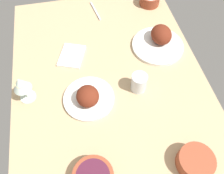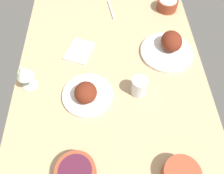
% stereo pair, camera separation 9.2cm
% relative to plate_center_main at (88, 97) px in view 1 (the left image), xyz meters
% --- Properties ---
extents(dining_table, '(1.40, 0.90, 0.04)m').
position_rel_plate_center_main_xyz_m(dining_table, '(0.04, -0.11, -0.05)').
color(dining_table, tan).
rests_on(dining_table, ground).
extents(plate_center_main, '(0.23, 0.23, 0.09)m').
position_rel_plate_center_main_xyz_m(plate_center_main, '(0.00, 0.00, 0.00)').
color(plate_center_main, silver).
rests_on(plate_center_main, dining_table).
extents(plate_near_viewer, '(0.26, 0.26, 0.10)m').
position_rel_plate_center_main_xyz_m(plate_near_viewer, '(0.26, -0.41, 0.00)').
color(plate_near_viewer, silver).
rests_on(plate_near_viewer, dining_table).
extents(bowl_soup, '(0.13, 0.13, 0.06)m').
position_rel_plate_center_main_xyz_m(bowl_soup, '(-0.35, -0.34, 0.00)').
color(bowl_soup, brown).
rests_on(bowl_soup, dining_table).
extents(wine_glass, '(0.08, 0.08, 0.14)m').
position_rel_plate_center_main_xyz_m(wine_glass, '(0.07, 0.26, 0.07)').
color(wine_glass, silver).
rests_on(wine_glass, dining_table).
extents(water_tumbler, '(0.07, 0.07, 0.09)m').
position_rel_plate_center_main_xyz_m(water_tumbler, '(0.02, -0.23, 0.01)').
color(water_tumbler, silver).
rests_on(water_tumbler, dining_table).
extents(folded_napkin, '(0.18, 0.16, 0.01)m').
position_rel_plate_center_main_xyz_m(folded_napkin, '(0.27, 0.05, -0.02)').
color(folded_napkin, white).
rests_on(folded_napkin, dining_table).
extents(fork_loose, '(0.17, 0.04, 0.01)m').
position_rel_plate_center_main_xyz_m(fork_loose, '(0.59, -0.13, -0.03)').
color(fork_loose, silver).
rests_on(fork_loose, dining_table).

